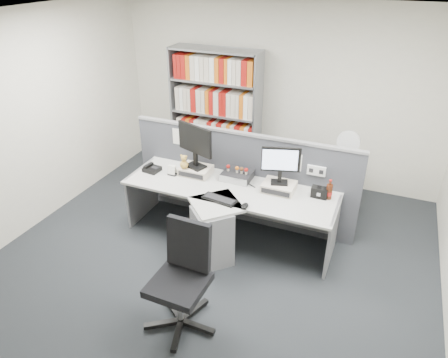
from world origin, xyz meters
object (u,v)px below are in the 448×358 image
at_px(desktop_pc, 237,175).
at_px(speaker, 320,192).
at_px(desk_phone, 152,169).
at_px(desk_calendar, 172,171).
at_px(shelving_unit, 216,115).
at_px(desk, 222,215).
at_px(keyboard, 219,199).
at_px(office_chair, 183,275).
at_px(cola_bottle, 329,192).
at_px(mouse, 245,206).
at_px(filing_cabinet, 341,188).
at_px(monitor_right, 281,162).
at_px(desk_fan, 348,144).
at_px(monitor_left, 195,143).

height_order(desktop_pc, speaker, speaker).
height_order(desk_phone, speaker, speaker).
xyz_separation_m(desk_calendar, shelving_unit, (-0.10, 1.61, 0.20)).
xyz_separation_m(desk, desktop_pc, (0.01, 0.47, 0.31)).
bearing_deg(desk_calendar, keyboard, -23.03).
bearing_deg(office_chair, desktop_pc, 93.71).
xyz_separation_m(speaker, cola_bottle, (0.10, 0.01, 0.03)).
distance_m(mouse, filing_cabinet, 1.80).
distance_m(monitor_right, desktop_pc, 0.66).
bearing_deg(keyboard, desk_phone, 163.28).
relative_size(mouse, office_chair, 0.12).
bearing_deg(desk_fan, desk_calendar, -149.89).
distance_m(desk_fan, office_chair, 2.87).
relative_size(shelving_unit, office_chair, 1.89).
bearing_deg(desk, speaker, 21.74).
relative_size(desktop_pc, desk_calendar, 2.73).
height_order(speaker, shelving_unit, shelving_unit).
height_order(cola_bottle, office_chair, office_chair).
xyz_separation_m(desk, office_chair, (0.12, -1.22, 0.11)).
relative_size(monitor_left, desk_phone, 2.60).
xyz_separation_m(desktop_pc, desk_fan, (1.19, 0.93, 0.25)).
bearing_deg(desk_phone, cola_bottle, 4.95).
relative_size(keyboard, desk_phone, 1.97).
relative_size(monitor_right, desk_phone, 2.13).
distance_m(keyboard, mouse, 0.32).
xyz_separation_m(monitor_left, mouse, (0.86, -0.52, -0.41)).
height_order(keyboard, desk_phone, desk_phone).
bearing_deg(filing_cabinet, cola_bottle, -92.92).
bearing_deg(monitor_left, mouse, -30.97).
bearing_deg(office_chair, filing_cabinet, 67.59).
bearing_deg(office_chair, monitor_left, 111.92).
bearing_deg(cola_bottle, desk_phone, -175.05).
relative_size(keyboard, mouse, 3.45).
bearing_deg(speaker, desk_phone, -175.04).
relative_size(cola_bottle, filing_cabinet, 0.35).
xyz_separation_m(keyboard, desk_fan, (1.19, 1.50, 0.28)).
bearing_deg(desk_fan, desk_phone, -153.03).
height_order(monitor_left, monitor_right, monitor_left).
distance_m(keyboard, desk_calendar, 0.87).
bearing_deg(desk_phone, desk, -11.95).
height_order(desk, desktop_pc, desktop_pc).
bearing_deg(mouse, office_chair, -100.97).
height_order(desktop_pc, office_chair, office_chair).
xyz_separation_m(keyboard, desk_calendar, (-0.80, 0.34, 0.04)).
height_order(desk_phone, desk_calendar, desk_calendar).
height_order(desktop_pc, cola_bottle, cola_bottle).
bearing_deg(mouse, desk_calendar, 161.63).
height_order(monitor_left, desk_phone, monitor_left).
height_order(desk_calendar, desk_fan, desk_fan).
height_order(desktop_pc, shelving_unit, shelving_unit).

